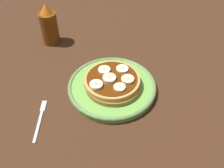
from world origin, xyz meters
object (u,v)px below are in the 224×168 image
Objects in this scene: banana_slice_2 at (104,71)px; fork at (40,118)px; banana_slice_3 at (97,86)px; banana_slice_4 at (122,69)px; banana_slice_0 at (109,78)px; banana_slice_5 at (128,79)px; plate at (112,87)px; pancake_stack at (112,82)px; syrup_bottle at (49,26)px; banana_slice_1 at (120,87)px.

banana_slice_2 is 0.30× the size of fork.
banana_slice_3 is 1.01× the size of banana_slice_4.
banana_slice_4 reaches higher than fork.
banana_slice_0 reaches higher than banana_slice_5.
banana_slice_0 reaches higher than banana_slice_2.
plate is at bearing 103.75° from banana_slice_4.
plate is 7.06× the size of banana_slice_3.
pancake_stack is 31.01cm from syrup_bottle.
banana_slice_5 is at bearing -138.02° from plate.
banana_slice_3 reaches higher than pancake_stack.
banana_slice_1 is (-3.87, 0.57, 1.55)cm from pancake_stack.
banana_slice_4 is 0.99× the size of banana_slice_5.
banana_slice_2 is 0.97× the size of banana_slice_5.
fork is (-0.86, 20.12, -4.40)cm from banana_slice_2.
banana_slice_1 is (-4.28, -0.18, -0.16)cm from banana_slice_0.
plate is 31.02cm from syrup_bottle.
plate is 7.27× the size of banana_slice_2.
banana_slice_3 reaches higher than banana_slice_2.
banana_slice_2 is 6.27cm from banana_slice_3.
fork is at bearing 92.45° from banana_slice_2.
banana_slice_5 is (-3.26, -3.68, -0.09)cm from banana_slice_0.
banana_slice_0 is 1.03× the size of banana_slice_5.
banana_slice_3 is 0.24× the size of syrup_bottle.
banana_slice_4 is 0.31× the size of fork.
banana_slice_2 reaches higher than banana_slice_4.
banana_slice_3 is at bearing 175.53° from syrup_bottle.
banana_slice_0 is at bearing 2.35° from banana_slice_1.
banana_slice_3 is at bearing 50.08° from banana_slice_1.
banana_slice_2 is 0.24× the size of syrup_bottle.
banana_slice_3 is at bearing 98.38° from banana_slice_0.
banana_slice_5 is (-4.18, 1.52, 0.08)cm from banana_slice_4.
banana_slice_3 reaches higher than banana_slice_4.
pancake_stack reaches higher than plate.
banana_slice_3 is (-0.21, 4.94, 1.72)cm from pancake_stack.
banana_slice_1 is 7.66cm from banana_slice_2.
banana_slice_0 reaches higher than fork.
banana_slice_2 reaches higher than pancake_stack.
banana_slice_3 is (-3.99, 4.83, 0.07)cm from banana_slice_2.
fork is (2.65, 20.35, -0.82)cm from plate.
banana_slice_5 is (-2.85, -2.93, 1.61)cm from pancake_stack.
banana_slice_3 is 0.31× the size of fork.
banana_slice_4 is at bearing -166.66° from syrup_bottle.
fork is (3.13, 15.28, -4.47)cm from banana_slice_3.
syrup_bottle is (30.94, -2.42, 1.55)cm from banana_slice_3.
banana_slice_0 is 0.25× the size of syrup_bottle.
banana_slice_1 is at bearing -176.77° from syrup_bottle.
banana_slice_0 is 1.15× the size of banana_slice_1.
syrup_bottle reaches higher than banana_slice_4.
banana_slice_4 is at bearing -79.95° from banana_slice_0.
fork is at bearing 82.59° from plate.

